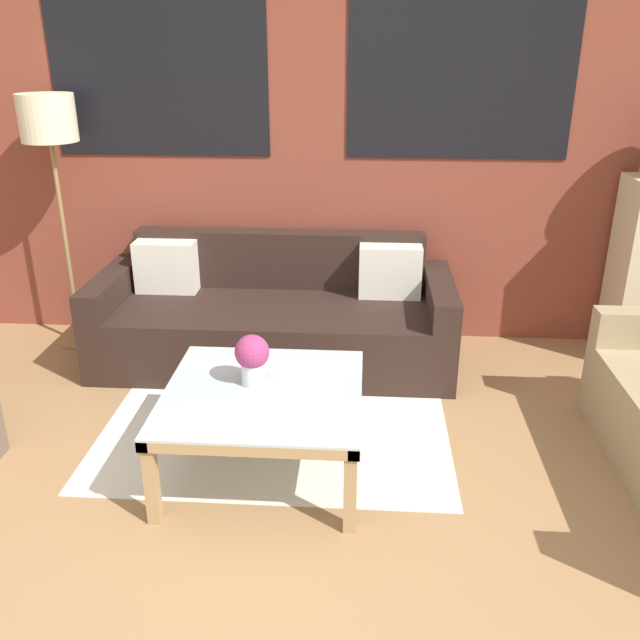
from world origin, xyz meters
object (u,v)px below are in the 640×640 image
coffee_table (263,402)px  floor_lamp (49,132)px  couch_dark (275,319)px  flower_vase (252,357)px

coffee_table → floor_lamp: bearing=136.9°
couch_dark → floor_lamp: 1.82m
couch_dark → floor_lamp: bearing=173.6°
couch_dark → floor_lamp: floor_lamp is taller
coffee_table → flower_vase: bearing=131.6°
floor_lamp → flower_vase: bearing=-42.8°
coffee_table → couch_dark: bearing=95.0°
couch_dark → coffee_table: bearing=-85.0°
couch_dark → flower_vase: 1.23m
floor_lamp → flower_vase: (1.46, -1.35, -0.85)m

